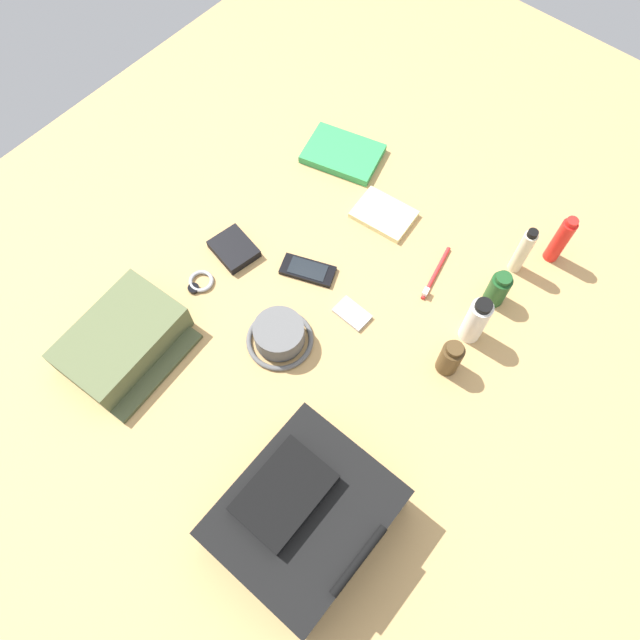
{
  "coord_description": "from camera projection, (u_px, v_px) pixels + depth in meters",
  "views": [
    {
      "loc": [
        0.46,
        0.39,
        1.26
      ],
      "look_at": [
        0.0,
        0.0,
        0.04
      ],
      "focal_mm": 33.03,
      "sensor_mm": 36.0,
      "label": 1
    }
  ],
  "objects": [
    {
      "name": "notepad",
      "position": [
        384.0,
        214.0,
        1.53
      ],
      "size": [
        0.13,
        0.16,
        0.02
      ],
      "primitive_type": "cube",
      "rotation": [
        0.0,
        0.0,
        0.1
      ],
      "color": "beige",
      "rests_on": "ground_plane"
    },
    {
      "name": "ground_plane",
      "position": [
        320.0,
        330.0,
        1.41
      ],
      "size": [
        2.64,
        2.02,
        0.02
      ],
      "primitive_type": "cube",
      "color": "tan",
      "rests_on": "ground"
    },
    {
      "name": "sunscreen_spray",
      "position": [
        561.0,
        240.0,
        1.42
      ],
      "size": [
        0.04,
        0.04,
        0.15
      ],
      "color": "red",
      "rests_on": "ground_plane"
    },
    {
      "name": "cologne_bottle",
      "position": [
        450.0,
        358.0,
        1.31
      ],
      "size": [
        0.05,
        0.05,
        0.11
      ],
      "color": "#473319",
      "rests_on": "ground_plane"
    },
    {
      "name": "toothpaste_tube",
      "position": [
        476.0,
        320.0,
        1.32
      ],
      "size": [
        0.05,
        0.05,
        0.15
      ],
      "color": "white",
      "rests_on": "ground_plane"
    },
    {
      "name": "backpack",
      "position": [
        304.0,
        516.0,
        1.14
      ],
      "size": [
        0.33,
        0.28,
        0.16
      ],
      "color": "black",
      "rests_on": "ground_plane"
    },
    {
      "name": "toothbrush",
      "position": [
        434.0,
        276.0,
        1.45
      ],
      "size": [
        0.16,
        0.04,
        0.02
      ],
      "color": "red",
      "rests_on": "ground_plane"
    },
    {
      "name": "toiletry_pouch",
      "position": [
        123.0,
        341.0,
        1.34
      ],
      "size": [
        0.29,
        0.24,
        0.08
      ],
      "color": "#56603D",
      "rests_on": "ground_plane"
    },
    {
      "name": "media_player",
      "position": [
        352.0,
        314.0,
        1.41
      ],
      "size": [
        0.05,
        0.09,
        0.01
      ],
      "color": "#B7B7BC",
      "rests_on": "ground_plane"
    },
    {
      "name": "wristwatch",
      "position": [
        200.0,
        282.0,
        1.44
      ],
      "size": [
        0.07,
        0.06,
        0.01
      ],
      "color": "#99999E",
      "rests_on": "ground_plane"
    },
    {
      "name": "wallet",
      "position": [
        234.0,
        249.0,
        1.48
      ],
      "size": [
        0.11,
        0.12,
        0.02
      ],
      "primitive_type": "cube",
      "rotation": [
        0.0,
        0.0,
        -0.19
      ],
      "color": "black",
      "rests_on": "ground_plane"
    },
    {
      "name": "shampoo_bottle",
      "position": [
        498.0,
        289.0,
        1.39
      ],
      "size": [
        0.05,
        0.05,
        0.11
      ],
      "color": "#19471E",
      "rests_on": "ground_plane"
    },
    {
      "name": "bucket_hat",
      "position": [
        279.0,
        336.0,
        1.36
      ],
      "size": [
        0.16,
        0.16,
        0.07
      ],
      "color": "#5A5A5A",
      "rests_on": "ground_plane"
    },
    {
      "name": "cell_phone",
      "position": [
        308.0,
        270.0,
        1.46
      ],
      "size": [
        0.1,
        0.15,
        0.01
      ],
      "color": "black",
      "rests_on": "ground_plane"
    },
    {
      "name": "paperback_novel",
      "position": [
        343.0,
        154.0,
        1.62
      ],
      "size": [
        0.19,
        0.23,
        0.02
      ],
      "color": "#2D934C",
      "rests_on": "ground_plane"
    },
    {
      "name": "lotion_bottle",
      "position": [
        523.0,
        251.0,
        1.4
      ],
      "size": [
        0.03,
        0.03,
        0.15
      ],
      "color": "beige",
      "rests_on": "ground_plane"
    }
  ]
}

